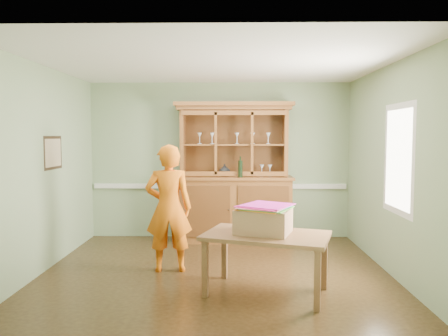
{
  "coord_description": "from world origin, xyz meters",
  "views": [
    {
      "loc": [
        0.21,
        -5.62,
        1.78
      ],
      "look_at": [
        0.1,
        0.4,
        1.34
      ],
      "focal_mm": 35.0,
      "sensor_mm": 36.0,
      "label": 1
    }
  ],
  "objects_px": {
    "dining_table": "(266,241)",
    "person": "(169,208)",
    "china_hutch": "(234,193)",
    "cardboard_box": "(263,221)"
  },
  "relations": [
    {
      "from": "china_hutch",
      "to": "cardboard_box",
      "type": "height_order",
      "value": "china_hutch"
    },
    {
      "from": "china_hutch",
      "to": "cardboard_box",
      "type": "xyz_separation_m",
      "value": [
        0.32,
        -2.47,
        0.0
      ]
    },
    {
      "from": "dining_table",
      "to": "person",
      "type": "relative_size",
      "value": 0.93
    },
    {
      "from": "dining_table",
      "to": "cardboard_box",
      "type": "height_order",
      "value": "cardboard_box"
    },
    {
      "from": "china_hutch",
      "to": "dining_table",
      "type": "bearing_deg",
      "value": -81.91
    },
    {
      "from": "dining_table",
      "to": "person",
      "type": "height_order",
      "value": "person"
    },
    {
      "from": "dining_table",
      "to": "cardboard_box",
      "type": "xyz_separation_m",
      "value": [
        -0.03,
        0.04,
        0.22
      ]
    },
    {
      "from": "china_hutch",
      "to": "dining_table",
      "type": "relative_size",
      "value": 1.51
    },
    {
      "from": "cardboard_box",
      "to": "person",
      "type": "relative_size",
      "value": 0.35
    },
    {
      "from": "dining_table",
      "to": "person",
      "type": "xyz_separation_m",
      "value": [
        -1.22,
        0.8,
        0.23
      ]
    }
  ]
}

